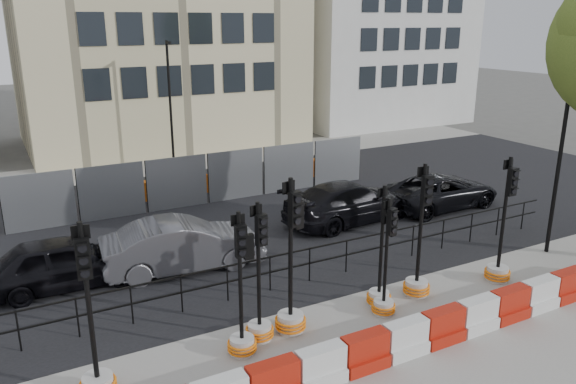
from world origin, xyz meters
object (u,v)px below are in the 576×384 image
car_c (349,202)px  lamp_post_near (562,150)px  traffic_signal_a (96,363)px  traffic_signal_h (500,257)px  car_a (64,262)px  traffic_signal_d (291,297)px

car_c → lamp_post_near: bearing=-149.6°
traffic_signal_a → lamp_post_near: bearing=9.7°
traffic_signal_a → traffic_signal_h: (10.56, -0.09, -0.00)m
car_a → traffic_signal_d: bearing=-137.3°
traffic_signal_d → traffic_signal_h: (6.22, -0.40, -0.15)m
traffic_signal_h → traffic_signal_a: bearing=179.6°
car_a → lamp_post_near: bearing=-107.2°
lamp_post_near → traffic_signal_h: 3.92m
traffic_signal_a → car_c: 11.29m
lamp_post_near → traffic_signal_a: (-13.51, -0.60, -2.49)m
traffic_signal_a → traffic_signal_d: size_ratio=0.96×
lamp_post_near → traffic_signal_h: lamp_post_near is taller
car_a → car_c: (9.57, 0.64, 0.02)m
lamp_post_near → car_a: lamp_post_near is taller
traffic_signal_d → car_a: 6.45m
car_a → traffic_signal_h: bearing=-115.1°
car_c → traffic_signal_d: bearing=130.0°
lamp_post_near → traffic_signal_a: lamp_post_near is taller
lamp_post_near → traffic_signal_d: lamp_post_near is taller
lamp_post_near → traffic_signal_h: size_ratio=1.71×
lamp_post_near → traffic_signal_a: size_ratio=1.70×
lamp_post_near → car_c: (-3.83, 5.21, -2.50)m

